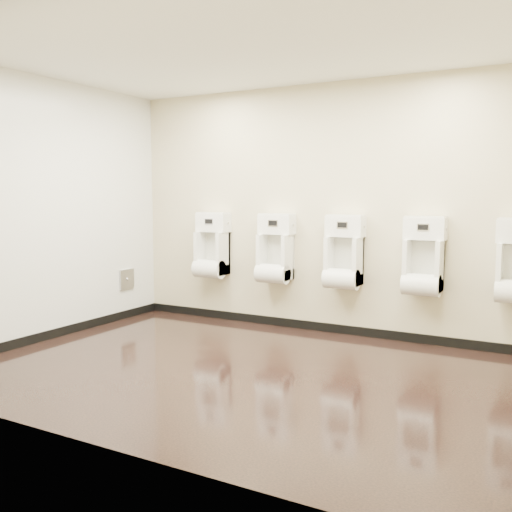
{
  "coord_description": "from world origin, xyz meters",
  "views": [
    {
      "loc": [
        2.42,
        -4.26,
        1.56
      ],
      "look_at": [
        -0.25,
        0.55,
        0.97
      ],
      "focal_mm": 40.0,
      "sensor_mm": 36.0,
      "label": 1
    }
  ],
  "objects_px": {
    "urinal_3": "(423,262)",
    "urinal_1": "(275,254)",
    "access_panel": "(127,279)",
    "urinal_2": "(344,258)",
    "urinal_0": "(212,250)"
  },
  "relations": [
    {
      "from": "urinal_3",
      "to": "urinal_1",
      "type": "bearing_deg",
      "value": 180.0
    },
    {
      "from": "access_panel",
      "to": "urinal_1",
      "type": "relative_size",
      "value": 0.32
    },
    {
      "from": "urinal_2",
      "to": "urinal_0",
      "type": "bearing_deg",
      "value": 180.0
    },
    {
      "from": "urinal_0",
      "to": "urinal_1",
      "type": "bearing_deg",
      "value": 0.0
    },
    {
      "from": "urinal_1",
      "to": "urinal_2",
      "type": "distance_m",
      "value": 0.84
    },
    {
      "from": "urinal_0",
      "to": "access_panel",
      "type": "bearing_deg",
      "value": -158.15
    },
    {
      "from": "urinal_1",
      "to": "urinal_3",
      "type": "distance_m",
      "value": 1.7
    },
    {
      "from": "urinal_0",
      "to": "urinal_2",
      "type": "xyz_separation_m",
      "value": [
        1.72,
        0.0,
        0.0
      ]
    },
    {
      "from": "urinal_2",
      "to": "urinal_3",
      "type": "relative_size",
      "value": 1.0
    },
    {
      "from": "urinal_1",
      "to": "urinal_2",
      "type": "relative_size",
      "value": 1.0
    },
    {
      "from": "access_panel",
      "to": "urinal_2",
      "type": "height_order",
      "value": "urinal_2"
    },
    {
      "from": "access_panel",
      "to": "urinal_0",
      "type": "xyz_separation_m",
      "value": [
        1.02,
        0.41,
        0.38
      ]
    },
    {
      "from": "urinal_0",
      "to": "urinal_1",
      "type": "distance_m",
      "value": 0.88
    },
    {
      "from": "access_panel",
      "to": "urinal_3",
      "type": "height_order",
      "value": "urinal_3"
    },
    {
      "from": "urinal_3",
      "to": "urinal_2",
      "type": "bearing_deg",
      "value": 180.0
    }
  ]
}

